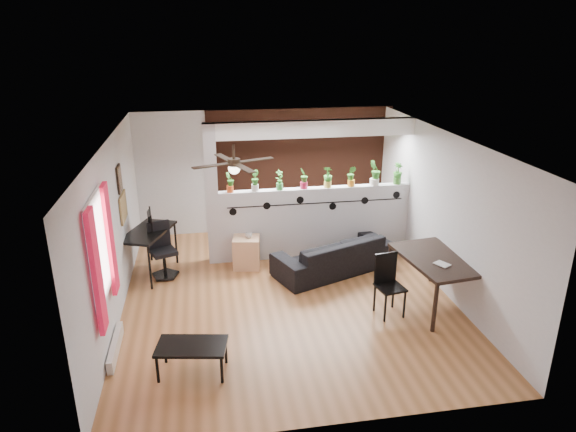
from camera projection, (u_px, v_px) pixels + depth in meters
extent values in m
cube|color=#935A30|center=(286.00, 297.00, 8.47)|extent=(6.30, 7.10, 0.10)
cube|color=#B7B7BA|center=(263.00, 171.00, 10.80)|extent=(6.30, 0.04, 2.90)
cube|color=#B7B7BA|center=(335.00, 324.00, 5.21)|extent=(6.30, 0.04, 2.90)
cube|color=#B7B7BA|center=(112.00, 231.00, 7.59)|extent=(0.04, 7.10, 2.90)
cube|color=#B7B7BA|center=(444.00, 212.00, 8.41)|extent=(0.04, 7.10, 2.90)
cube|color=white|center=(286.00, 135.00, 7.54)|extent=(6.30, 7.10, 0.10)
cube|color=#BCBCC1|center=(315.00, 222.00, 9.73)|extent=(3.60, 0.18, 1.35)
cube|color=white|center=(317.00, 129.00, 9.12)|extent=(3.60, 0.18, 0.30)
cube|color=#BCBCC1|center=(212.00, 196.00, 9.22)|extent=(0.22, 0.20, 2.60)
cube|color=brown|center=(301.00, 170.00, 10.88)|extent=(3.90, 0.05, 2.60)
cube|color=black|center=(317.00, 203.00, 9.50)|extent=(3.31, 0.01, 0.02)
cylinder|color=black|center=(233.00, 212.00, 9.29)|extent=(0.14, 0.01, 0.14)
cylinder|color=black|center=(267.00, 206.00, 9.36)|extent=(0.14, 0.01, 0.14)
cylinder|color=black|center=(300.00, 200.00, 9.43)|extent=(0.14, 0.01, 0.14)
cylinder|color=black|center=(333.00, 206.00, 9.58)|extent=(0.14, 0.01, 0.14)
cylinder|color=black|center=(365.00, 201.00, 9.65)|extent=(0.14, 0.01, 0.14)
cylinder|color=black|center=(396.00, 195.00, 9.72)|extent=(0.14, 0.01, 0.14)
cube|color=white|center=(98.00, 248.00, 6.40)|extent=(0.02, 0.95, 1.25)
cube|color=white|center=(99.00, 248.00, 6.41)|extent=(0.04, 1.05, 1.35)
cube|color=red|center=(96.00, 272.00, 5.98)|extent=(0.06, 0.30, 1.55)
cube|color=red|center=(110.00, 240.00, 6.91)|extent=(0.06, 0.30, 1.55)
cube|color=silver|center=(115.00, 347.00, 6.91)|extent=(0.08, 1.00, 0.18)
cube|color=#977948|center=(123.00, 207.00, 8.46)|extent=(0.03, 0.60, 0.45)
cube|color=#8C7259|center=(119.00, 179.00, 8.25)|extent=(0.03, 0.30, 0.40)
cube|color=black|center=(119.00, 179.00, 8.25)|extent=(0.02, 0.34, 0.44)
cylinder|color=black|center=(234.00, 152.00, 7.19)|extent=(0.04, 0.04, 0.20)
cylinder|color=black|center=(234.00, 162.00, 7.24)|extent=(0.18, 0.18, 0.10)
sphere|color=white|center=(234.00, 168.00, 7.27)|extent=(0.17, 0.17, 0.17)
cube|color=black|center=(256.00, 160.00, 7.40)|extent=(0.55, 0.29, 0.01)
cube|color=black|center=(225.00, 158.00, 7.52)|extent=(0.29, 0.55, 0.01)
cube|color=black|center=(211.00, 166.00, 7.09)|extent=(0.55, 0.29, 0.01)
cube|color=black|center=(244.00, 168.00, 6.97)|extent=(0.29, 0.55, 0.01)
cylinder|color=#C94717|center=(230.00, 189.00, 9.23)|extent=(0.12, 0.12, 0.12)
imported|color=#1E601B|center=(230.00, 180.00, 9.17)|extent=(0.22, 0.21, 0.27)
cylinder|color=silver|center=(255.00, 188.00, 9.30)|extent=(0.13, 0.13, 0.12)
imported|color=#1E601B|center=(255.00, 178.00, 9.24)|extent=(0.16, 0.20, 0.29)
cylinder|color=green|center=(280.00, 186.00, 9.37)|extent=(0.13, 0.13, 0.12)
imported|color=#1E601B|center=(280.00, 177.00, 9.31)|extent=(0.22, 0.20, 0.27)
cylinder|color=#B61D40|center=(304.00, 185.00, 9.44)|extent=(0.13, 0.13, 0.12)
imported|color=#1E601B|center=(304.00, 176.00, 9.38)|extent=(0.23, 0.24, 0.29)
cylinder|color=#DBC44D|center=(328.00, 184.00, 9.51)|extent=(0.14, 0.14, 0.12)
imported|color=#1E601B|center=(328.00, 174.00, 9.45)|extent=(0.25, 0.23, 0.29)
cylinder|color=orange|center=(351.00, 183.00, 9.59)|extent=(0.13, 0.13, 0.12)
imported|color=#1E601B|center=(352.00, 173.00, 9.52)|extent=(0.24, 0.22, 0.29)
cylinder|color=silver|center=(374.00, 182.00, 9.66)|extent=(0.17, 0.17, 0.12)
imported|color=#1E601B|center=(375.00, 170.00, 9.58)|extent=(0.28, 0.24, 0.37)
cylinder|color=#3F8530|center=(397.00, 181.00, 9.73)|extent=(0.14, 0.14, 0.12)
imported|color=#1E601B|center=(398.00, 171.00, 9.66)|extent=(0.24, 0.21, 0.31)
imported|color=black|center=(334.00, 255.00, 9.20)|extent=(2.23, 1.53, 0.61)
cube|color=tan|center=(246.00, 252.00, 9.34)|extent=(0.53, 0.49, 0.58)
imported|color=gray|center=(249.00, 235.00, 9.23)|extent=(0.16, 0.16, 0.09)
cube|color=black|center=(148.00, 232.00, 8.90)|extent=(0.97, 1.28, 0.04)
cylinder|color=black|center=(121.00, 265.00, 8.60)|extent=(0.04, 0.04, 0.78)
cylinder|color=black|center=(150.00, 268.00, 8.50)|extent=(0.04, 0.04, 0.78)
cylinder|color=black|center=(150.00, 241.00, 9.58)|extent=(0.04, 0.04, 0.78)
cylinder|color=black|center=(176.00, 243.00, 9.48)|extent=(0.04, 0.04, 0.78)
imported|color=black|center=(148.00, 223.00, 9.00)|extent=(0.30, 0.09, 0.17)
cylinder|color=black|center=(166.00, 275.00, 9.05)|extent=(0.50, 0.50, 0.04)
cylinder|color=black|center=(165.00, 264.00, 8.97)|extent=(0.06, 0.06, 0.42)
cube|color=black|center=(163.00, 252.00, 8.89)|extent=(0.52, 0.52, 0.07)
cube|color=black|center=(159.00, 234.00, 8.95)|extent=(0.38, 0.19, 0.46)
cube|color=black|center=(436.00, 259.00, 7.90)|extent=(1.07, 1.58, 0.05)
cylinder|color=black|center=(435.00, 308.00, 7.30)|extent=(0.06, 0.06, 0.75)
cylinder|color=black|center=(484.00, 300.00, 7.52)|extent=(0.06, 0.06, 0.75)
cylinder|color=black|center=(389.00, 267.00, 8.56)|extent=(0.06, 0.06, 0.75)
cylinder|color=black|center=(432.00, 261.00, 8.78)|extent=(0.06, 0.06, 0.75)
imported|color=gray|center=(439.00, 266.00, 7.60)|extent=(0.25, 0.27, 0.02)
cube|color=black|center=(390.00, 288.00, 7.71)|extent=(0.45, 0.45, 0.03)
cube|color=black|center=(386.00, 267.00, 7.78)|extent=(0.37, 0.09, 0.49)
cube|color=black|center=(385.00, 308.00, 7.60)|extent=(0.03, 0.03, 0.46)
cube|color=black|center=(404.00, 304.00, 7.70)|extent=(0.03, 0.03, 0.46)
cube|color=black|center=(375.00, 284.00, 7.80)|extent=(0.03, 0.03, 0.94)
cube|color=black|center=(394.00, 281.00, 7.91)|extent=(0.03, 0.03, 0.94)
cube|color=black|center=(192.00, 346.00, 6.41)|extent=(0.94, 0.63, 0.04)
cylinder|color=black|center=(157.00, 370.00, 6.30)|extent=(0.04, 0.04, 0.37)
cylinder|color=black|center=(222.00, 370.00, 6.29)|extent=(0.04, 0.04, 0.37)
cylinder|color=black|center=(165.00, 350.00, 6.68)|extent=(0.04, 0.04, 0.37)
cylinder|color=black|center=(226.00, 351.00, 6.67)|extent=(0.04, 0.04, 0.37)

